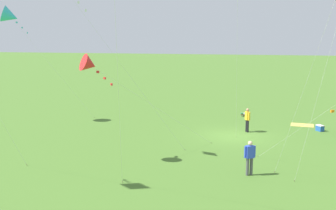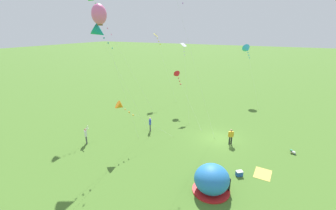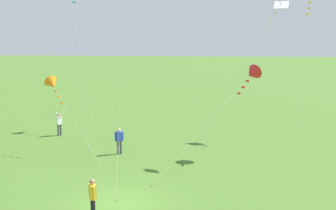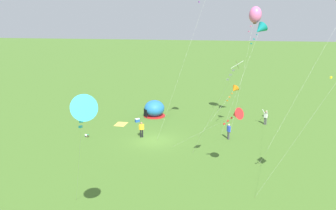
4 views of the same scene
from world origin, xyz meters
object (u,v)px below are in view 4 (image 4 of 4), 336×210
Objects in this scene: kite_teal at (260,29)px; kite_white at (235,69)px; toddler_crawling at (87,135)px; person_with_toddler at (142,129)px; popup_tent at (154,109)px; kite_orange at (234,89)px; person_center_field at (266,117)px; kite_pink at (255,15)px; kite_cyan at (83,109)px; kite_red at (236,114)px; person_far_back at (229,131)px; cooler_box at (137,120)px.

kite_teal is 14.08m from kite_white.
person_with_toddler is at bearing 98.60° from toddler_crawling.
popup_tent is at bearing -150.35° from kite_white.
popup_tent is 7.86m from person_with_toddler.
person_with_toddler is at bearing -60.81° from kite_orange.
person_center_field is 0.14× the size of kite_pink.
kite_red is at bearing 144.17° from kite_cyan.
kite_white is (7.77, 15.01, 8.83)m from toddler_crawling.
kite_orange reaches higher than toddler_crawling.
toddler_crawling is (8.74, -5.61, -0.82)m from popup_tent.
person_with_toddler is at bearing -127.86° from kite_red.
person_far_back is 12.53m from kite_white.
person_center_field is 15.15m from person_with_toddler.
popup_tent is 1.49× the size of person_center_field.
person_far_back is at bearing 69.62° from cooler_box.
cooler_box is at bearing -110.38° from person_far_back.
kite_pink is at bearing 91.18° from cooler_box.
kite_red reaches higher than person_far_back.
popup_tent reaches higher than cooler_box.
popup_tent is at bearing -147.41° from kite_red.
kite_pink reaches higher than kite_red.
kite_pink is at bearing 157.38° from kite_cyan.
kite_teal is at bearing 155.88° from kite_cyan.
person_far_back is 5.72m from kite_orange.
person_center_field is 1.10× the size of person_with_toddler.
kite_orange is 25.11m from kite_cyan.
kite_red reaches higher than kite_orange.
kite_teal reaches higher than kite_cyan.
kite_white is (13.59, -2.91, -2.26)m from kite_teal.
kite_orange is at bearing 92.00° from cooler_box.
toddler_crawling is at bearing -72.02° from kite_teal.
person_center_field is 0.21× the size of kite_cyan.
kite_red is (12.41, 11.29, 5.05)m from cooler_box.
person_far_back is 12.79m from kite_pink.
kite_red is (14.01, -4.14, 4.27)m from person_center_field.
kite_white is at bearing -16.31° from person_center_field.
person_center_field is 28.35m from kite_cyan.
kite_white reaches higher than person_with_toddler.
person_center_field is 12.03m from kite_pink.
kite_cyan is at bearing 4.47° from popup_tent.
toddler_crawling is 0.32× the size of person_with_toddler.
cooler_box is at bearing -88.00° from kite_orange.
person_far_back is at bearing -35.64° from kite_teal.
kite_teal is (0.11, 13.87, 11.04)m from cooler_box.
kite_white is at bearing 38.65° from cooler_box.
person_far_back is at bearing -6.83° from kite_orange.
kite_pink is 1.13× the size of kite_teal.
person_center_field is at bearing 137.50° from kite_teal.
popup_tent is 0.56× the size of kite_orange.
person_center_field reaches higher than person_with_toddler.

